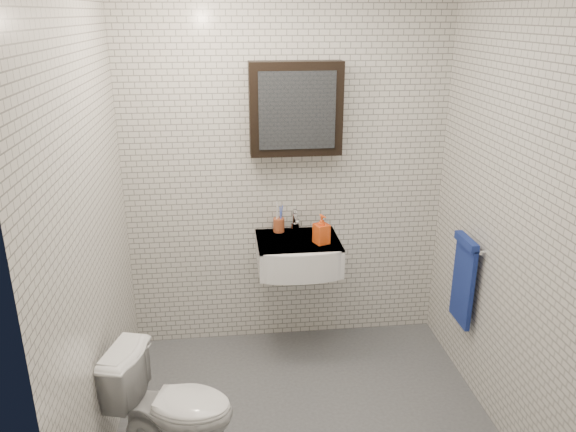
{
  "coord_description": "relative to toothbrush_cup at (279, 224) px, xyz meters",
  "views": [
    {
      "loc": [
        -0.42,
        -2.68,
        2.29
      ],
      "look_at": [
        -0.06,
        0.45,
        1.14
      ],
      "focal_mm": 35.0,
      "sensor_mm": 36.0,
      "label": 1
    }
  ],
  "objects": [
    {
      "name": "faucet",
      "position": [
        0.11,
        -0.01,
        0.01
      ],
      "size": [
        0.06,
        0.2,
        0.15
      ],
      "color": "silver",
      "rests_on": "washbasin"
    },
    {
      "name": "washbasin",
      "position": [
        0.11,
        -0.21,
        -0.15
      ],
      "size": [
        0.55,
        0.5,
        0.2
      ],
      "color": "white",
      "rests_on": "room_shell"
    },
    {
      "name": "ground",
      "position": [
        0.06,
        -0.94,
        -0.9
      ],
      "size": [
        2.2,
        2.0,
        0.01
      ],
      "primitive_type": "cube",
      "color": "#4C4F54",
      "rests_on": "ground"
    },
    {
      "name": "toilet",
      "position": [
        -0.68,
        -1.13,
        -0.57
      ],
      "size": [
        0.72,
        0.54,
        0.66
      ],
      "primitive_type": "imported",
      "rotation": [
        0.0,
        0.0,
        1.28
      ],
      "color": "white",
      "rests_on": "ground"
    },
    {
      "name": "room_shell",
      "position": [
        0.06,
        -0.94,
        0.56
      ],
      "size": [
        2.22,
        2.02,
        2.51
      ],
      "color": "silver",
      "rests_on": "ground"
    },
    {
      "name": "toothbrush_cup",
      "position": [
        0.0,
        0.0,
        0.0
      ],
      "size": [
        0.1,
        0.1,
        0.21
      ],
      "rotation": [
        0.0,
        0.0,
        0.27
      ],
      "color": "#9F4927",
      "rests_on": "washbasin"
    },
    {
      "name": "soap_bottle",
      "position": [
        0.26,
        -0.24,
        0.05
      ],
      "size": [
        0.12,
        0.12,
        0.2
      ],
      "primitive_type": "imported",
      "rotation": [
        0.0,
        0.0,
        0.38
      ],
      "color": "orange",
      "rests_on": "washbasin"
    },
    {
      "name": "mirror_cabinet",
      "position": [
        0.11,
        -0.01,
        0.8
      ],
      "size": [
        0.6,
        0.15,
        0.6
      ],
      "color": "black",
      "rests_on": "room_shell"
    },
    {
      "name": "towel_rail",
      "position": [
        1.11,
        -0.59,
        -0.18
      ],
      "size": [
        0.09,
        0.3,
        0.58
      ],
      "color": "silver",
      "rests_on": "room_shell"
    }
  ]
}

